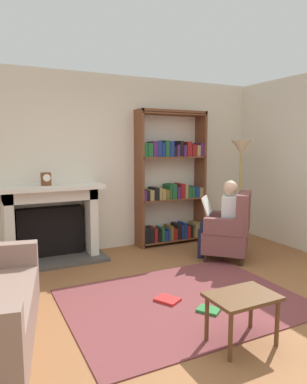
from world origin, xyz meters
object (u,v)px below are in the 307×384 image
(fireplace, at_px, (51,220))
(armchair_reading, at_px, (230,230))
(mantel_clock, at_px, (46,179))
(floor_lamp, at_px, (241,157))
(side_table, at_px, (242,302))
(bookshelf, at_px, (171,182))
(seated_reader, at_px, (223,216))

(fireplace, height_order, armchair_reading, fireplace)
(mantel_clock, distance_m, floor_lamp, 3.05)
(mantel_clock, height_order, armchair_reading, mantel_clock)
(fireplace, height_order, side_table, fireplace)
(floor_lamp, bearing_deg, mantel_clock, 172.30)
(fireplace, distance_m, floor_lamp, 3.12)
(bookshelf, relative_size, side_table, 3.90)
(fireplace, relative_size, floor_lamp, 0.84)
(seated_reader, bearing_deg, floor_lamp, 169.21)
(mantel_clock, xyz_separation_m, bookshelf, (2.03, 0.14, -0.15))
(fireplace, xyz_separation_m, mantel_clock, (-0.06, -0.10, 0.60))
(seated_reader, xyz_separation_m, floor_lamp, (0.73, 0.51, 0.83))
(fireplace, height_order, seated_reader, seated_reader)
(fireplace, bearing_deg, seated_reader, -24.59)
(armchair_reading, bearing_deg, fireplace, -70.98)
(seated_reader, height_order, side_table, seated_reader)
(mantel_clock, xyz_separation_m, seated_reader, (2.28, -0.91, -0.56))
(side_table, relative_size, floor_lamp, 0.33)
(armchair_reading, distance_m, floor_lamp, 1.35)
(side_table, distance_m, floor_lamp, 3.28)
(mantel_clock, height_order, seated_reader, mantel_clock)
(mantel_clock, bearing_deg, side_table, -69.39)
(seated_reader, bearing_deg, side_table, 11.22)
(fireplace, relative_size, side_table, 2.57)
(armchair_reading, distance_m, side_table, 2.23)
(bookshelf, bearing_deg, seated_reader, -76.35)
(armchair_reading, bearing_deg, floor_lamp, 176.78)
(fireplace, bearing_deg, floor_lamp, -9.78)
(armchair_reading, height_order, floor_lamp, floor_lamp)
(fireplace, distance_m, armchair_reading, 2.55)
(bookshelf, xyz_separation_m, floor_lamp, (0.99, -0.54, 0.42))
(bookshelf, xyz_separation_m, seated_reader, (0.26, -1.05, -0.40))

